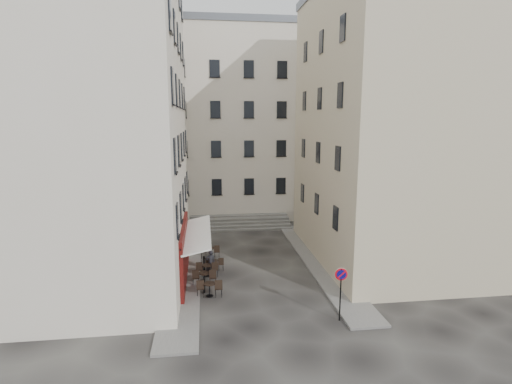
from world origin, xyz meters
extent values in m
plane|color=black|center=(0.00, 0.00, 0.00)|extent=(90.00, 90.00, 0.00)
cube|color=slate|center=(-4.50, 4.00, 0.06)|extent=(2.00, 22.00, 0.12)
cube|color=slate|center=(4.50, 3.00, 0.06)|extent=(2.00, 18.00, 0.12)
cube|color=beige|center=(-10.50, 3.00, 10.00)|extent=(12.00, 16.00, 20.00)
cube|color=beige|center=(10.50, 3.50, 9.00)|extent=(12.00, 14.00, 18.00)
cube|color=beige|center=(-1.00, 19.00, 9.00)|extent=(18.00, 10.00, 18.00)
cube|color=slate|center=(-1.00, 19.00, 18.30)|extent=(18.20, 10.20, 0.60)
cube|color=#431009|center=(-4.42, 1.00, 1.75)|extent=(0.25, 7.00, 3.50)
cube|color=black|center=(-4.38, 1.00, 1.40)|extent=(0.06, 3.85, 2.00)
cube|color=white|center=(-3.60, 1.00, 2.95)|extent=(1.58, 7.30, 0.41)
cube|color=#5F5D5A|center=(0.00, 11.90, 0.10)|extent=(9.00, 1.80, 0.20)
cube|color=#5F5D5A|center=(0.00, 12.35, 0.30)|extent=(9.00, 1.80, 0.20)
cube|color=#5F5D5A|center=(0.00, 12.80, 0.50)|extent=(9.00, 1.80, 0.20)
cube|color=#5F5D5A|center=(0.00, 13.25, 0.70)|extent=(9.00, 1.80, 0.20)
cylinder|color=black|center=(-3.25, -1.00, 0.45)|extent=(0.10, 0.10, 0.90)
sphere|color=black|center=(-3.25, -1.00, 0.92)|extent=(0.12, 0.12, 0.12)
cylinder|color=black|center=(-3.25, 2.50, 0.45)|extent=(0.10, 0.10, 0.90)
sphere|color=black|center=(-3.25, 2.50, 0.92)|extent=(0.12, 0.12, 0.12)
cylinder|color=black|center=(-3.25, 6.00, 0.45)|extent=(0.10, 0.10, 0.90)
sphere|color=black|center=(-3.25, 6.00, 0.92)|extent=(0.12, 0.12, 0.12)
cylinder|color=black|center=(3.30, -5.00, 1.33)|extent=(0.07, 0.07, 2.66)
cylinder|color=red|center=(3.30, -5.00, 2.40)|extent=(0.62, 0.10, 0.62)
cylinder|color=#0C0B6B|center=(3.30, -5.03, 2.40)|extent=(0.45, 0.09, 0.45)
cube|color=red|center=(3.30, -5.05, 2.40)|extent=(0.36, 0.07, 0.36)
cylinder|color=black|center=(-2.96, -1.56, 0.08)|extent=(0.40, 0.40, 0.02)
cylinder|color=black|center=(-2.96, -1.56, 0.44)|extent=(0.06, 0.06, 0.77)
cylinder|color=black|center=(-2.96, -1.56, 0.80)|extent=(0.66, 0.66, 0.04)
cube|color=black|center=(-2.46, -1.56, 0.50)|extent=(0.42, 0.42, 0.99)
cube|color=black|center=(-3.46, -1.45, 0.50)|extent=(0.42, 0.42, 0.99)
cylinder|color=black|center=(-3.24, 0.02, 0.08)|extent=(0.40, 0.40, 0.02)
cylinder|color=black|center=(-3.24, 0.02, 0.44)|extent=(0.05, 0.05, 0.77)
cylinder|color=black|center=(-3.24, 0.02, 0.79)|extent=(0.66, 0.66, 0.04)
cube|color=black|center=(-2.75, 0.02, 0.49)|extent=(0.42, 0.42, 0.99)
cube|color=black|center=(-3.74, 0.13, 0.49)|extent=(0.42, 0.42, 0.99)
cylinder|color=black|center=(-3.07, 1.33, 0.07)|extent=(0.38, 0.38, 0.02)
cylinder|color=black|center=(-3.07, 1.33, 0.43)|extent=(0.05, 0.05, 0.74)
cylinder|color=black|center=(-3.07, 1.33, 0.77)|extent=(0.64, 0.64, 0.04)
cube|color=black|center=(-2.59, 1.33, 0.48)|extent=(0.40, 0.40, 0.96)
cube|color=black|center=(-3.54, 1.44, 0.48)|extent=(0.40, 0.40, 0.96)
cylinder|color=black|center=(-2.58, 2.37, 0.06)|extent=(0.33, 0.33, 0.02)
cylinder|color=black|center=(-2.58, 2.37, 0.37)|extent=(0.05, 0.05, 0.65)
cylinder|color=black|center=(-2.58, 2.37, 0.67)|extent=(0.55, 0.55, 0.04)
cube|color=black|center=(-2.17, 2.37, 0.42)|extent=(0.35, 0.35, 0.83)
cube|color=black|center=(-3.00, 2.46, 0.42)|extent=(0.35, 0.35, 0.83)
cylinder|color=black|center=(-2.82, 4.73, 0.07)|extent=(0.37, 0.37, 0.02)
cylinder|color=black|center=(-2.82, 4.73, 0.41)|extent=(0.05, 0.05, 0.72)
cylinder|color=black|center=(-2.82, 4.73, 0.74)|extent=(0.61, 0.61, 0.04)
cube|color=black|center=(-2.36, 4.73, 0.46)|extent=(0.39, 0.39, 0.92)
cube|color=black|center=(-3.28, 4.83, 0.46)|extent=(0.39, 0.39, 0.92)
imported|color=black|center=(-2.84, 1.70, 0.80)|extent=(0.65, 0.49, 1.60)
camera|label=1|loc=(-3.08, -22.36, 9.77)|focal=28.00mm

